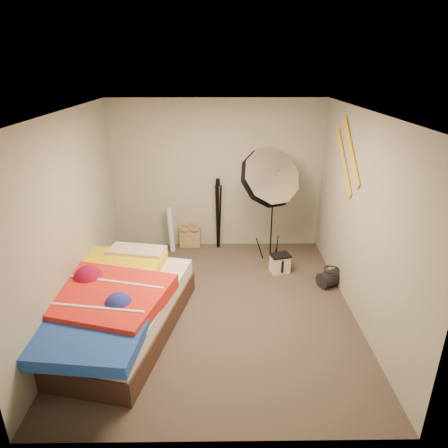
{
  "coord_description": "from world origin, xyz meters",
  "views": [
    {
      "loc": [
        0.04,
        -4.46,
        3.0
      ],
      "look_at": [
        0.1,
        0.6,
        0.95
      ],
      "focal_mm": 32.0,
      "sensor_mm": 36.0,
      "label": 1
    }
  ],
  "objects_px": {
    "camera_case": "(280,264)",
    "wrapping_roll": "(171,230)",
    "tote_bag": "(190,237)",
    "duffel_bag": "(331,278)",
    "bed": "(108,306)",
    "camera_tripod": "(218,209)",
    "photo_umbrella": "(268,179)"
  },
  "relations": [
    {
      "from": "tote_bag",
      "to": "duffel_bag",
      "type": "relative_size",
      "value": 0.94
    },
    {
      "from": "duffel_bag",
      "to": "photo_umbrella",
      "type": "bearing_deg",
      "value": 111.92
    },
    {
      "from": "wrapping_roll",
      "to": "camera_tripod",
      "type": "distance_m",
      "value": 0.87
    },
    {
      "from": "camera_case",
      "to": "bed",
      "type": "relative_size",
      "value": 0.11
    },
    {
      "from": "bed",
      "to": "camera_tripod",
      "type": "xyz_separation_m",
      "value": [
        1.31,
        2.3,
        0.39
      ]
    },
    {
      "from": "duffel_bag",
      "to": "photo_umbrella",
      "type": "relative_size",
      "value": 0.19
    },
    {
      "from": "tote_bag",
      "to": "bed",
      "type": "relative_size",
      "value": 0.14
    },
    {
      "from": "tote_bag",
      "to": "wrapping_roll",
      "type": "bearing_deg",
      "value": -153.22
    },
    {
      "from": "tote_bag",
      "to": "wrapping_roll",
      "type": "distance_m",
      "value": 0.4
    },
    {
      "from": "camera_case",
      "to": "camera_tripod",
      "type": "relative_size",
      "value": 0.22
    },
    {
      "from": "photo_umbrella",
      "to": "camera_tripod",
      "type": "xyz_separation_m",
      "value": [
        -0.75,
        0.61,
        -0.7
      ]
    },
    {
      "from": "bed",
      "to": "camera_tripod",
      "type": "distance_m",
      "value": 2.67
    },
    {
      "from": "camera_tripod",
      "to": "photo_umbrella",
      "type": "bearing_deg",
      "value": -38.97
    },
    {
      "from": "tote_bag",
      "to": "photo_umbrella",
      "type": "bearing_deg",
      "value": -25.93
    },
    {
      "from": "tote_bag",
      "to": "bed",
      "type": "distance_m",
      "value": 2.47
    },
    {
      "from": "tote_bag",
      "to": "wrapping_roll",
      "type": "relative_size",
      "value": 0.46
    },
    {
      "from": "photo_umbrella",
      "to": "tote_bag",
      "type": "bearing_deg",
      "value": 152.85
    },
    {
      "from": "tote_bag",
      "to": "duffel_bag",
      "type": "bearing_deg",
      "value": -30.93
    },
    {
      "from": "duffel_bag",
      "to": "bed",
      "type": "height_order",
      "value": "bed"
    },
    {
      "from": "tote_bag",
      "to": "camera_case",
      "type": "bearing_deg",
      "value": -31.8
    },
    {
      "from": "duffel_bag",
      "to": "bed",
      "type": "distance_m",
      "value": 3.11
    },
    {
      "from": "camera_tripod",
      "to": "tote_bag",
      "type": "bearing_deg",
      "value": 176.77
    },
    {
      "from": "duffel_bag",
      "to": "bed",
      "type": "xyz_separation_m",
      "value": [
        -2.94,
        -1.0,
        0.21
      ]
    },
    {
      "from": "bed",
      "to": "camera_case",
      "type": "bearing_deg",
      "value": 31.75
    },
    {
      "from": "bed",
      "to": "photo_umbrella",
      "type": "relative_size",
      "value": 1.31
    },
    {
      "from": "duffel_bag",
      "to": "camera_tripod",
      "type": "distance_m",
      "value": 2.17
    },
    {
      "from": "camera_case",
      "to": "bed",
      "type": "height_order",
      "value": "bed"
    },
    {
      "from": "bed",
      "to": "camera_tripod",
      "type": "bearing_deg",
      "value": 60.43
    },
    {
      "from": "wrapping_roll",
      "to": "bed",
      "type": "relative_size",
      "value": 0.3
    },
    {
      "from": "wrapping_roll",
      "to": "bed",
      "type": "height_order",
      "value": "wrapping_roll"
    },
    {
      "from": "camera_case",
      "to": "photo_umbrella",
      "type": "distance_m",
      "value": 1.32
    },
    {
      "from": "camera_case",
      "to": "wrapping_roll",
      "type": "bearing_deg",
      "value": 141.26
    }
  ]
}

